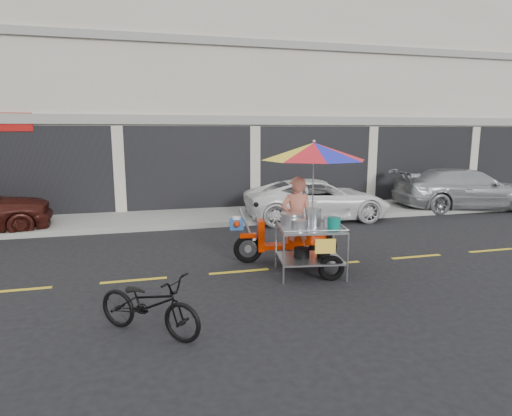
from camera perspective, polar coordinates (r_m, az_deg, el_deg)
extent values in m
plane|color=black|center=(9.14, 10.19, -7.34)|extent=(90.00, 90.00, 0.00)
cube|color=gray|center=(14.15, 0.85, -0.62)|extent=(45.00, 3.00, 0.15)
cube|color=beige|center=(18.81, -3.32, 14.06)|extent=(36.00, 8.00, 8.00)
cube|color=black|center=(14.89, -0.14, 5.27)|extent=(35.28, 0.06, 2.90)
cube|color=gray|center=(14.82, -0.12, 11.63)|extent=(36.00, 0.12, 0.30)
cube|color=gray|center=(15.09, -0.13, 21.16)|extent=(36.00, 0.12, 0.25)
cube|color=white|center=(26.02, 29.36, 14.38)|extent=(8.00, 7.00, 10.40)
cube|color=gold|center=(9.14, 10.19, -7.31)|extent=(42.00, 0.10, 0.01)
imported|color=white|center=(13.51, 8.16, 1.15)|extent=(4.64, 2.35, 1.26)
imported|color=#A7AAAE|center=(16.79, 26.09, 2.29)|extent=(5.20, 2.69, 1.44)
imported|color=black|center=(6.08, -14.07, -12.33)|extent=(1.63, 1.48, 0.86)
torus|color=black|center=(8.99, -1.08, -5.47)|extent=(0.62, 0.21, 0.61)
torus|color=black|center=(9.25, 8.94, -5.14)|extent=(0.62, 0.21, 0.61)
cylinder|color=#9EA0A5|center=(8.99, -1.08, -5.47)|extent=(0.16, 0.09, 0.15)
cylinder|color=#9EA0A5|center=(9.25, 8.94, -5.14)|extent=(0.16, 0.09, 0.15)
cube|color=#BE2200|center=(8.92, -1.08, -3.68)|extent=(0.36, 0.18, 0.09)
cylinder|color=#9EA0A5|center=(8.88, -1.09, -2.67)|extent=(0.39, 0.11, 0.87)
cube|color=#BE2200|center=(8.94, 0.63, -3.64)|extent=(0.18, 0.38, 0.64)
cube|color=#BE2200|center=(9.07, 3.67, -5.07)|extent=(0.89, 0.43, 0.09)
cube|color=#BE2200|center=(9.10, 6.70, -3.47)|extent=(0.84, 0.40, 0.43)
cube|color=black|center=(9.02, 6.06, -1.97)|extent=(0.73, 0.36, 0.11)
cylinder|color=#9EA0A5|center=(8.83, -0.26, -0.62)|extent=(0.13, 0.59, 0.04)
sphere|color=black|center=(9.02, 0.02, 0.45)|extent=(0.11, 0.11, 0.11)
cylinder|color=white|center=(8.95, -0.26, -4.13)|extent=(0.15, 0.15, 0.05)
cube|color=#21539B|center=(8.85, -2.61, -2.16)|extent=(0.31, 0.28, 0.21)
cylinder|color=white|center=(8.82, -2.62, -1.34)|extent=(0.20, 0.20, 0.05)
cone|color=#BE2200|center=(8.67, -2.55, -2.28)|extent=(0.23, 0.26, 0.19)
torus|color=black|center=(8.09, 10.01, -7.90)|extent=(0.50, 0.18, 0.49)
cylinder|color=#9EA0A5|center=(7.73, 3.70, -6.91)|extent=(0.04, 0.04, 0.91)
cylinder|color=#9EA0A5|center=(8.65, 2.67, -5.05)|extent=(0.04, 0.04, 0.91)
cylinder|color=#9EA0A5|center=(8.00, 12.12, -6.53)|extent=(0.04, 0.04, 0.91)
cylinder|color=#9EA0A5|center=(8.89, 10.24, -4.78)|extent=(0.04, 0.04, 0.91)
cube|color=#9EA0A5|center=(8.34, 7.19, -6.67)|extent=(1.32, 1.14, 0.03)
cube|color=#9EA0A5|center=(8.19, 7.28, -2.71)|extent=(1.32, 1.14, 0.04)
cylinder|color=#9EA0A5|center=(7.71, 8.08, -3.04)|extent=(1.17, 0.21, 0.03)
cylinder|color=#9EA0A5|center=(8.63, 6.58, -1.59)|extent=(1.17, 0.21, 0.03)
cylinder|color=#9EA0A5|center=(8.06, 3.20, -2.38)|extent=(0.18, 0.96, 0.03)
cylinder|color=#9EA0A5|center=(8.32, 11.25, -2.16)|extent=(0.18, 0.96, 0.03)
cylinder|color=#9EA0A5|center=(8.79, 6.49, -5.77)|extent=(0.17, 0.80, 0.04)
cylinder|color=#9EA0A5|center=(8.66, 6.56, -2.35)|extent=(0.17, 0.80, 0.04)
cube|color=yellow|center=(7.79, 9.24, -5.05)|extent=(0.37, 0.08, 0.27)
cylinder|color=#B7B7BC|center=(8.30, 4.80, -1.58)|extent=(0.47, 0.47, 0.21)
cylinder|color=#B7B7BC|center=(8.40, 7.66, -1.21)|extent=(0.35, 0.35, 0.29)
cylinder|color=#B7B7BC|center=(8.31, 9.95, -1.85)|extent=(0.32, 0.32, 0.16)
cylinder|color=#B7B7BC|center=(7.92, 5.71, -2.34)|extent=(0.33, 0.33, 0.17)
cylinder|color=#09715E|center=(7.99, 10.35, -2.08)|extent=(0.27, 0.27, 0.24)
cylinder|color=black|center=(8.27, 6.11, -5.97)|extent=(0.34, 0.34, 0.19)
cylinder|color=black|center=(8.37, 9.00, -5.92)|extent=(0.29, 0.29, 0.17)
cylinder|color=#9EA0A5|center=(8.16, 7.61, 2.98)|extent=(0.03, 0.03, 1.61)
sphere|color=#9EA0A5|center=(8.10, 7.74, 8.78)|extent=(0.06, 0.06, 0.06)
imported|color=#D4755C|center=(8.98, 5.40, -1.54)|extent=(0.72, 0.53, 1.82)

